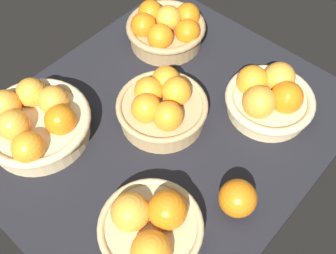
% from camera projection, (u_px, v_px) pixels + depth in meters
% --- Properties ---
extents(market_tray, '(0.84, 0.72, 0.03)m').
position_uv_depth(market_tray, '(163.00, 127.00, 1.00)').
color(market_tray, black).
rests_on(market_tray, ground).
extents(basket_far_right, '(0.22, 0.22, 0.11)m').
position_uv_depth(basket_far_right, '(166.00, 29.00, 1.11)').
color(basket_far_right, tan).
rests_on(basket_far_right, market_tray).
extents(basket_near_left, '(0.21, 0.21, 0.11)m').
position_uv_depth(basket_near_left, '(150.00, 227.00, 0.79)').
color(basket_near_left, tan).
rests_on(basket_near_left, market_tray).
extents(basket_near_right, '(0.22, 0.22, 0.11)m').
position_uv_depth(basket_near_right, '(269.00, 97.00, 0.98)').
color(basket_near_right, '#D3BC8C').
rests_on(basket_near_right, market_tray).
extents(basket_center, '(0.22, 0.22, 0.11)m').
position_uv_depth(basket_center, '(162.00, 106.00, 0.96)').
color(basket_center, tan).
rests_on(basket_center, market_tray).
extents(basket_far_left, '(0.25, 0.25, 0.11)m').
position_uv_depth(basket_far_left, '(36.00, 122.00, 0.93)').
color(basket_far_left, '#D3BC8C').
rests_on(basket_far_left, market_tray).
extents(loose_orange_front_gap, '(0.08, 0.08, 0.08)m').
position_uv_depth(loose_orange_front_gap, '(238.00, 198.00, 0.83)').
color(loose_orange_front_gap, orange).
rests_on(loose_orange_front_gap, market_tray).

